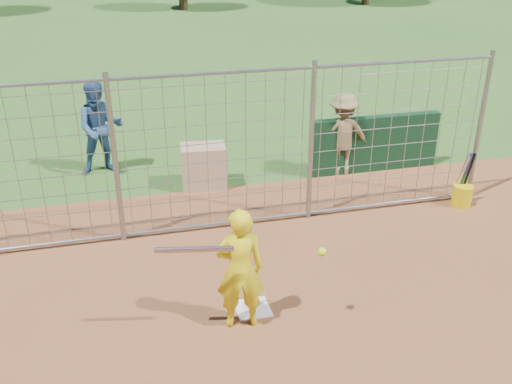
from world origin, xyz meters
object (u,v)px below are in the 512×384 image
object	(u,v)px
equipment_bin	(204,166)
bucket_with_bats	(462,193)
bystander_a	(100,128)
batter	(240,269)
bystander_c	(343,134)

from	to	relation	value
equipment_bin	bucket_with_bats	distance (m)	4.57
bucket_with_bats	bystander_a	bearing A→B (deg)	152.94
batter	bystander_a	size ratio (longest dim) A/B	0.86
bucket_with_bats	batter	bearing A→B (deg)	-153.51
batter	equipment_bin	distance (m)	4.12
batter	bystander_a	distance (m)	5.45
bystander_a	bystander_c	world-z (taller)	bystander_a
batter	bucket_with_bats	world-z (taller)	batter
bystander_a	bucket_with_bats	world-z (taller)	bystander_a
batter	bystander_a	xyz separation A→B (m)	(-1.52, 5.23, 0.13)
batter	bystander_c	bearing A→B (deg)	-120.57
batter	bucket_with_bats	size ratio (longest dim) A/B	1.61
bystander_c	bystander_a	bearing A→B (deg)	-6.56
batter	equipment_bin	size ratio (longest dim) A/B	1.95
bystander_c	bucket_with_bats	distance (m)	2.43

